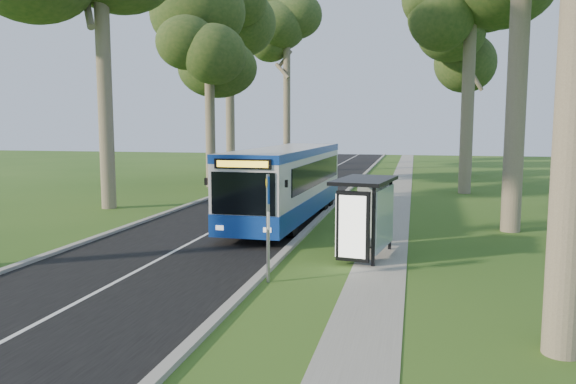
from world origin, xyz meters
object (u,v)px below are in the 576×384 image
bus (287,183)px  bus_stop_sign (268,216)px  car_silver (279,161)px  litter_bin (346,218)px  car_white (259,165)px  bus_shelter (368,204)px

bus → bus_stop_sign: bearing=-78.6°
bus → car_silver: 27.91m
litter_bin → bus: bearing=150.0°
bus_stop_sign → car_silver: 37.33m
bus_stop_sign → car_silver: (-8.55, 36.32, -0.99)m
litter_bin → car_white: car_white is taller
litter_bin → car_white: bearing=113.5°
bus → litter_bin: (2.68, -1.54, -1.13)m
bus → bus_stop_sign: (1.61, -9.30, 0.14)m
litter_bin → car_white: (-9.88, 22.76, 0.29)m
litter_bin → car_silver: bearing=108.6°
litter_bin → bus_shelter: bearing=-75.6°
bus_shelter → litter_bin: 5.02m
car_silver → bus_shelter: bearing=-68.5°
bus_stop_sign → bus_shelter: (2.27, 3.04, -0.03)m
car_white → car_silver: 5.82m
bus_shelter → car_white: (-11.09, 27.47, -0.95)m
bus_shelter → car_white: 29.64m
car_white → car_silver: (0.27, 5.81, -0.01)m
bus_stop_sign → litter_bin: 7.93m
car_silver → car_white: bearing=-89.1°
bus_shelter → litter_bin: (-1.21, 4.71, -1.23)m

